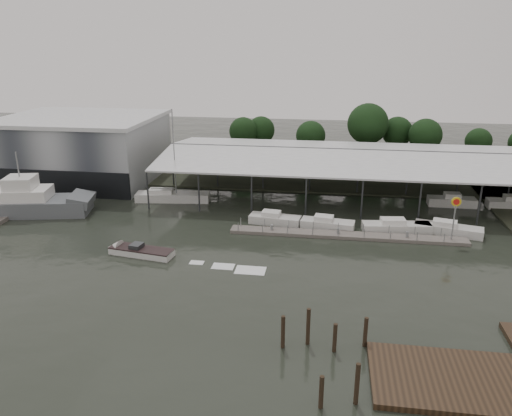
# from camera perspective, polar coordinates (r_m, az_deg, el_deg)

# --- Properties ---
(ground) EXTENTS (200.00, 200.00, 0.00)m
(ground) POSITION_cam_1_polar(r_m,az_deg,el_deg) (53.02, -5.96, -6.44)
(ground) COLOR #232820
(ground) RESTS_ON ground
(land_strip_far) EXTENTS (140.00, 30.00, 0.30)m
(land_strip_far) POSITION_cam_1_polar(r_m,az_deg,el_deg) (91.99, 0.41, 4.74)
(land_strip_far) COLOR #3A3D2E
(land_strip_far) RESTS_ON ground
(land_strip_west) EXTENTS (20.00, 40.00, 0.30)m
(land_strip_west) POSITION_cam_1_polar(r_m,az_deg,el_deg) (95.27, -25.31, 3.40)
(land_strip_west) COLOR #3A3D2E
(land_strip_west) RESTS_ON ground
(storage_warehouse) EXTENTS (24.50, 20.50, 10.50)m
(storage_warehouse) POSITION_cam_1_polar(r_m,az_deg,el_deg) (88.02, -19.23, 6.51)
(storage_warehouse) COLOR #989DA2
(storage_warehouse) RESTS_ON ground
(covered_boat_shed) EXTENTS (58.24, 24.00, 6.96)m
(covered_boat_shed) POSITION_cam_1_polar(r_m,az_deg,el_deg) (76.28, 11.74, 6.04)
(covered_boat_shed) COLOR white
(covered_boat_shed) RESTS_ON ground
(trawler_dock) EXTENTS (3.00, 18.00, 0.50)m
(trawler_dock) POSITION_cam_1_polar(r_m,az_deg,el_deg) (77.04, -25.45, 0.14)
(trawler_dock) COLOR slate
(trawler_dock) RESTS_ON ground
(floating_dock) EXTENTS (28.00, 2.00, 1.40)m
(floating_dock) POSITION_cam_1_polar(r_m,az_deg,el_deg) (60.68, 10.29, -3.08)
(floating_dock) COLOR slate
(floating_dock) RESTS_ON ground
(shell_fuel_sign) EXTENTS (1.10, 0.18, 5.55)m
(shell_fuel_sign) POSITION_cam_1_polar(r_m,az_deg,el_deg) (61.12, 21.80, -0.29)
(shell_fuel_sign) COLOR gray
(shell_fuel_sign) RESTS_ON ground
(boardwalk_platform) EXTENTS (15.00, 12.00, 0.50)m
(boardwalk_platform) POSITION_cam_1_polar(r_m,az_deg,el_deg) (40.19, 25.57, -17.10)
(boardwalk_platform) COLOR #362516
(boardwalk_platform) RESTS_ON ground
(grey_trawler) EXTENTS (16.59, 8.15, 8.84)m
(grey_trawler) POSITION_cam_1_polar(r_m,az_deg,el_deg) (73.61, -24.29, 0.58)
(grey_trawler) COLOR #565A5F
(grey_trawler) RESTS_ON ground
(white_sailboat) EXTENTS (10.85, 3.83, 13.51)m
(white_sailboat) POSITION_cam_1_polar(r_m,az_deg,el_deg) (73.72, -9.62, 1.30)
(white_sailboat) COLOR silver
(white_sailboat) RESTS_ON ground
(speedboat_underway) EXTENTS (18.76, 5.01, 2.00)m
(speedboat_underway) POSITION_cam_1_polar(r_m,az_deg,el_deg) (56.52, -13.51, -4.79)
(speedboat_underway) COLOR silver
(speedboat_underway) RESTS_ON ground
(moored_cruiser_0) EXTENTS (6.75, 3.03, 1.70)m
(moored_cruiser_0) POSITION_cam_1_polar(r_m,az_deg,el_deg) (63.85, 2.12, -1.26)
(moored_cruiser_0) COLOR silver
(moored_cruiser_0) RESTS_ON ground
(moored_cruiser_1) EXTENTS (6.79, 3.05, 1.70)m
(moored_cruiser_1) POSITION_cam_1_polar(r_m,az_deg,el_deg) (62.80, 8.12, -1.79)
(moored_cruiser_1) COLOR silver
(moored_cruiser_1) RESTS_ON ground
(moored_cruiser_2) EXTENTS (8.51, 3.17, 1.70)m
(moored_cruiser_2) POSITION_cam_1_polar(r_m,az_deg,el_deg) (63.60, 15.71, -2.07)
(moored_cruiser_2) COLOR silver
(moored_cruiser_2) RESTS_ON ground
(moored_cruiser_3) EXTENTS (8.17, 4.15, 1.70)m
(moored_cruiser_3) POSITION_cam_1_polar(r_m,az_deg,el_deg) (64.89, 21.08, -2.23)
(moored_cruiser_3) COLOR silver
(moored_cruiser_3) RESTS_ON ground
(mooring_pilings) EXTENTS (6.56, 7.67, 3.70)m
(mooring_pilings) POSITION_cam_1_polar(r_m,az_deg,el_deg) (37.88, 8.12, -15.98)
(mooring_pilings) COLOR #312418
(mooring_pilings) RESTS_ON ground
(horizon_tree_line) EXTENTS (66.06, 10.27, 11.28)m
(horizon_tree_line) POSITION_cam_1_polar(r_m,az_deg,el_deg) (96.30, 14.29, 8.35)
(horizon_tree_line) COLOR #302115
(horizon_tree_line) RESTS_ON ground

